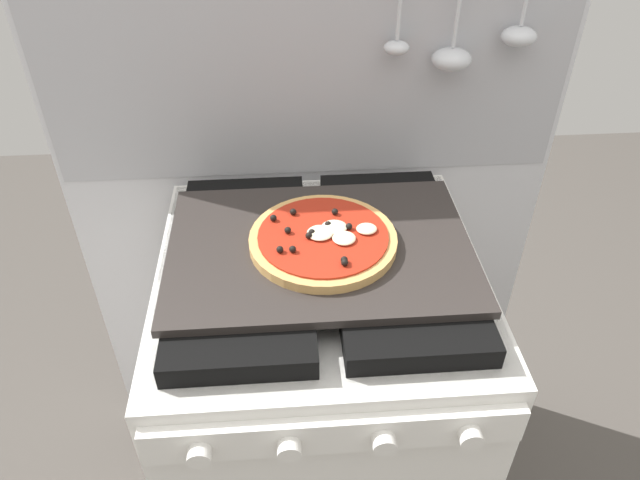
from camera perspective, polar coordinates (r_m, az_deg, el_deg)
The scene contains 4 objects.
kitchen_backsplash at distance 1.40m, azimuth -0.90°, elevation 4.02°, with size 1.10×0.09×1.55m.
stove at distance 1.40m, azimuth 0.01°, elevation -15.56°, with size 0.60×0.64×0.90m.
baking_tray at distance 1.06m, azimuth 0.00°, elevation -0.76°, with size 0.54×0.38×0.02m, color #2D2826.
pizza_left at distance 1.05m, azimuth 0.34°, elevation 0.13°, with size 0.26×0.26×0.03m.
Camera 1 is at (-0.06, -0.82, 1.58)m, focal length 33.38 mm.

